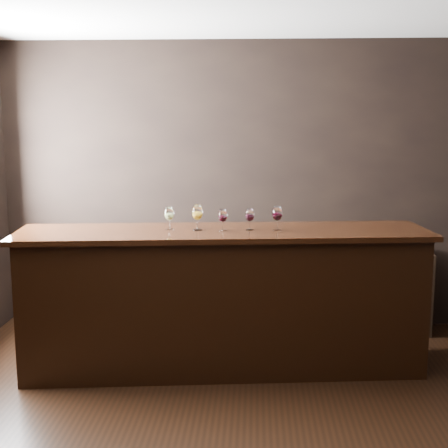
{
  "coord_description": "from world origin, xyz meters",
  "views": [
    {
      "loc": [
        0.02,
        -3.89,
        2.05
      ],
      "look_at": [
        -0.23,
        1.03,
        1.21
      ],
      "focal_mm": 50.0,
      "sensor_mm": 36.0,
      "label": 1
    }
  ],
  "objects_px": {
    "bar_counter": "(223,302)",
    "glass_red_a": "(223,216)",
    "glass_red_b": "(250,215)",
    "glass_white": "(169,214)",
    "back_bar_shelf": "(314,290)",
    "glass_amber": "(197,213)",
    "glass_red_c": "(277,214)"
  },
  "relations": [
    {
      "from": "glass_white",
      "to": "glass_red_a",
      "type": "height_order",
      "value": "glass_white"
    },
    {
      "from": "back_bar_shelf",
      "to": "glass_red_a",
      "type": "bearing_deg",
      "value": -129.37
    },
    {
      "from": "glass_amber",
      "to": "glass_red_c",
      "type": "distance_m",
      "value": 0.64
    },
    {
      "from": "glass_red_b",
      "to": "glass_amber",
      "type": "bearing_deg",
      "value": -175.74
    },
    {
      "from": "glass_red_a",
      "to": "glass_white",
      "type": "bearing_deg",
      "value": 174.93
    },
    {
      "from": "back_bar_shelf",
      "to": "glass_red_b",
      "type": "height_order",
      "value": "glass_red_b"
    },
    {
      "from": "bar_counter",
      "to": "glass_amber",
      "type": "xyz_separation_m",
      "value": [
        -0.21,
        -0.01,
        0.74
      ]
    },
    {
      "from": "glass_amber",
      "to": "glass_red_b",
      "type": "relative_size",
      "value": 1.18
    },
    {
      "from": "glass_amber",
      "to": "glass_red_c",
      "type": "xyz_separation_m",
      "value": [
        0.64,
        0.02,
        -0.01
      ]
    },
    {
      "from": "back_bar_shelf",
      "to": "glass_red_b",
      "type": "xyz_separation_m",
      "value": [
        -0.62,
        -0.97,
        0.88
      ]
    },
    {
      "from": "glass_red_c",
      "to": "glass_red_b",
      "type": "bearing_deg",
      "value": 176.65
    },
    {
      "from": "glass_white",
      "to": "glass_amber",
      "type": "relative_size",
      "value": 0.88
    },
    {
      "from": "glass_red_b",
      "to": "back_bar_shelf",
      "type": "bearing_deg",
      "value": 57.36
    },
    {
      "from": "bar_counter",
      "to": "glass_red_c",
      "type": "distance_m",
      "value": 0.85
    },
    {
      "from": "back_bar_shelf",
      "to": "glass_white",
      "type": "height_order",
      "value": "glass_white"
    },
    {
      "from": "bar_counter",
      "to": "glass_red_b",
      "type": "bearing_deg",
      "value": 0.46
    },
    {
      "from": "glass_white",
      "to": "glass_red_b",
      "type": "distance_m",
      "value": 0.65
    },
    {
      "from": "bar_counter",
      "to": "glass_red_a",
      "type": "relative_size",
      "value": 18.36
    },
    {
      "from": "glass_red_b",
      "to": "glass_white",
      "type": "bearing_deg",
      "value": -179.19
    },
    {
      "from": "bar_counter",
      "to": "glass_red_a",
      "type": "distance_m",
      "value": 0.72
    },
    {
      "from": "glass_white",
      "to": "glass_amber",
      "type": "bearing_deg",
      "value": -5.46
    },
    {
      "from": "bar_counter",
      "to": "glass_amber",
      "type": "height_order",
      "value": "glass_amber"
    },
    {
      "from": "glass_red_b",
      "to": "bar_counter",
      "type": "bearing_deg",
      "value": -173.41
    },
    {
      "from": "back_bar_shelf",
      "to": "glass_red_a",
      "type": "distance_m",
      "value": 1.59
    },
    {
      "from": "bar_counter",
      "to": "glass_amber",
      "type": "distance_m",
      "value": 0.77
    },
    {
      "from": "glass_white",
      "to": "glass_red_c",
      "type": "relative_size",
      "value": 0.92
    },
    {
      "from": "glass_amber",
      "to": "glass_red_c",
      "type": "relative_size",
      "value": 1.04
    },
    {
      "from": "glass_red_c",
      "to": "back_bar_shelf",
      "type": "bearing_deg",
      "value": 67.76
    },
    {
      "from": "bar_counter",
      "to": "glass_white",
      "type": "relative_size",
      "value": 17.6
    },
    {
      "from": "glass_red_a",
      "to": "glass_red_b",
      "type": "xyz_separation_m",
      "value": [
        0.21,
        0.05,
        -0.0
      ]
    },
    {
      "from": "bar_counter",
      "to": "glass_red_a",
      "type": "bearing_deg",
      "value": -106.96
    },
    {
      "from": "glass_red_a",
      "to": "glass_red_b",
      "type": "relative_size",
      "value": 1.0
    }
  ]
}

